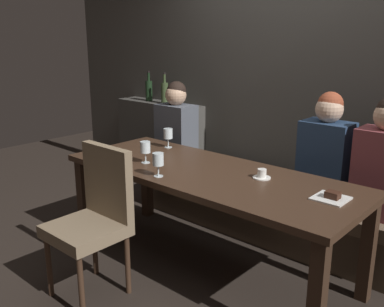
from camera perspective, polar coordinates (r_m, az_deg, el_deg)
ground at (r=3.36m, az=1.97°, el=-14.41°), size 9.00×9.00×0.00m
back_wall_tiled at (r=3.94m, az=13.92°, el=12.50°), size 6.00×0.12×3.00m
back_counter at (r=4.88m, az=-4.13°, el=1.21°), size 1.10×0.28×0.95m
dining_table at (r=3.09m, az=2.08°, el=-3.86°), size 2.20×0.84×0.74m
banquette_bench at (r=3.77m, az=8.89°, el=-7.27°), size 2.50×0.44×0.45m
chair_near_side at (r=2.90m, az=-12.55°, el=-7.53°), size 0.44×0.44×0.98m
diner_redhead at (r=4.15m, az=-2.09°, el=3.68°), size 0.36×0.24×0.80m
diner_bearded at (r=3.36m, az=17.14°, el=0.40°), size 0.36×0.24×0.82m
diner_far_end at (r=3.20m, az=23.84°, el=-0.96°), size 0.36×0.24×0.83m
wine_bottle_dark_red at (r=4.88m, az=-5.67°, el=8.29°), size 0.08×0.08×0.33m
wine_bottle_pale_label at (r=4.68m, az=-3.61°, el=8.03°), size 0.08×0.08×0.33m
wine_glass_end_right at (r=3.67m, az=-3.15°, el=2.50°), size 0.08×0.08×0.16m
wine_glass_center_back at (r=2.92m, az=-4.47°, el=-0.84°), size 0.08×0.08×0.16m
wine_glass_near_right at (r=3.24m, az=-6.14°, el=0.69°), size 0.08×0.08×0.16m
espresso_cup at (r=2.94m, az=9.14°, el=-2.73°), size 0.12×0.12×0.06m
dessert_plate at (r=2.67m, az=17.81°, el=-5.46°), size 0.19×0.19×0.05m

